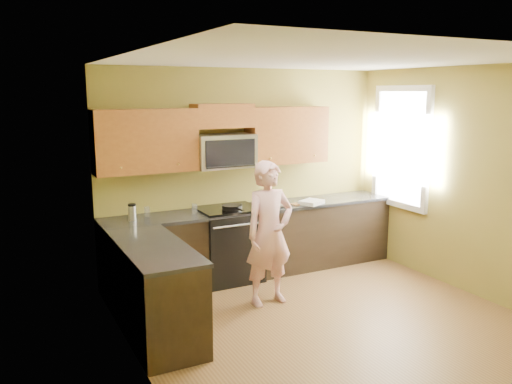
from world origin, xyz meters
TOP-DOWN VIEW (x-y plane):
  - floor at (0.00, 0.00)m, footprint 4.00×4.00m
  - ceiling at (0.00, 0.00)m, footprint 4.00×4.00m
  - wall_back at (0.00, 2.00)m, footprint 4.00×0.00m
  - wall_front at (0.00, -2.00)m, footprint 4.00×0.00m
  - wall_left at (-2.00, 0.00)m, footprint 0.00×4.00m
  - wall_right at (2.00, 0.00)m, footprint 0.00×4.00m
  - cabinet_back_run at (0.00, 1.70)m, footprint 4.00×0.60m
  - cabinet_left_run at (-1.70, 0.60)m, footprint 0.60×1.60m
  - countertop_back at (0.00, 1.69)m, footprint 4.00×0.62m
  - countertop_left at (-1.69, 0.60)m, footprint 0.62×1.60m
  - stove at (-0.40, 1.68)m, footprint 0.76×0.65m
  - microwave at (-0.40, 1.80)m, footprint 0.76×0.40m
  - upper_cab_left at (-1.39, 1.83)m, footprint 1.22×0.33m
  - upper_cab_right at (0.54, 1.83)m, footprint 1.12×0.33m
  - upper_cab_over_mw at (-0.40, 1.83)m, footprint 0.76×0.33m
  - window at (1.98, 1.20)m, footprint 0.06×1.06m
  - woman at (-0.30, 0.77)m, footprint 0.63×0.43m
  - frying_pan at (-0.40, 1.58)m, footprint 0.29×0.46m
  - butter_tub at (0.00, 1.51)m, footprint 0.11×0.11m
  - toast_slice at (0.52, 1.57)m, footprint 0.13×0.13m
  - napkin_a at (0.28, 1.52)m, footprint 0.13×0.14m
  - napkin_b at (0.16, 1.72)m, footprint 0.15×0.16m
  - dish_towel at (0.74, 1.50)m, footprint 0.37×0.35m
  - travel_mug at (-1.63, 1.66)m, footprint 0.11×0.11m
  - glass_a at (-1.42, 1.80)m, footprint 0.07×0.07m
  - glass_c at (-0.85, 1.70)m, footprint 0.07×0.07m

SIDE VIEW (x-z plane):
  - floor at x=0.00m, z-range 0.00..0.00m
  - cabinet_back_run at x=0.00m, z-range 0.00..0.88m
  - cabinet_left_run at x=-1.70m, z-range 0.00..0.88m
  - stove at x=-0.40m, z-range 0.00..0.95m
  - woman at x=-0.30m, z-range 0.00..1.65m
  - countertop_back at x=0.00m, z-range 0.88..0.92m
  - countertop_left at x=-1.69m, z-range 0.88..0.92m
  - butter_tub at x=0.00m, z-range 0.88..0.96m
  - travel_mug at x=-1.63m, z-range 0.82..1.02m
  - toast_slice at x=0.52m, z-range 0.92..0.93m
  - dish_towel at x=0.74m, z-range 0.92..0.97m
  - frying_pan at x=-0.40m, z-range 0.92..0.98m
  - napkin_a at x=0.28m, z-range 0.92..0.98m
  - napkin_b at x=0.16m, z-range 0.92..0.99m
  - glass_a at x=-1.42m, z-range 0.92..1.04m
  - glass_c at x=-0.85m, z-range 0.92..1.04m
  - wall_back at x=0.00m, z-range -0.65..3.35m
  - wall_front at x=0.00m, z-range -0.65..3.35m
  - wall_left at x=-2.00m, z-range -0.65..3.35m
  - wall_right at x=2.00m, z-range -0.65..3.35m
  - microwave at x=-0.40m, z-range 1.24..1.66m
  - upper_cab_left at x=-1.39m, z-range 1.07..1.82m
  - upper_cab_right at x=0.54m, z-range 1.07..1.82m
  - window at x=1.98m, z-range 0.82..2.48m
  - upper_cab_over_mw at x=-0.40m, z-range 1.95..2.25m
  - ceiling at x=0.00m, z-range 2.70..2.70m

